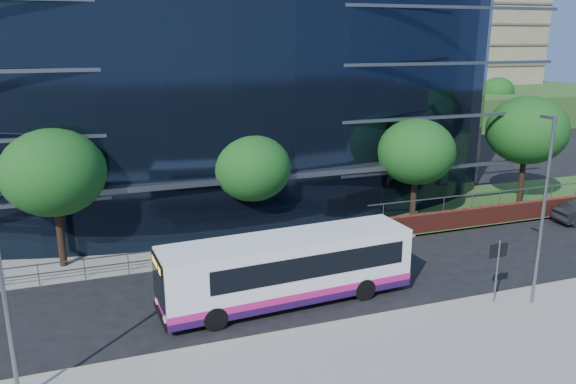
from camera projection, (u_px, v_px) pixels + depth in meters
name	position (u px, v px, depth m)	size (l,w,h in m)	color
ground	(382.00, 305.00, 24.09)	(200.00, 200.00, 0.00)	black
pavement_near	(452.00, 365.00, 19.53)	(80.00, 8.00, 0.15)	gray
kerb	(394.00, 314.00, 23.16)	(80.00, 0.25, 0.16)	gray
yellow_line_outer	(391.00, 313.00, 23.37)	(80.00, 0.08, 0.01)	gold
yellow_line_inner	(390.00, 312.00, 23.50)	(80.00, 0.08, 0.01)	gold
far_forecourt	(196.00, 237.00, 32.14)	(50.00, 8.00, 0.10)	gray
glass_office	(193.00, 83.00, 39.61)	(44.00, 23.10, 16.00)	black
guard_railings	(170.00, 253.00, 27.65)	(24.00, 0.05, 1.10)	slate
apartment_block	(389.00, 37.00, 83.42)	(60.00, 42.00, 30.00)	#2D511E
street_sign	(498.00, 258.00, 23.53)	(0.85, 0.09, 2.80)	slate
tree_far_a	(53.00, 173.00, 26.78)	(4.95, 4.95, 6.98)	black
tree_far_b	(252.00, 168.00, 30.63)	(4.29, 4.29, 6.05)	black
tree_far_c	(416.00, 152.00, 33.32)	(4.62, 4.62, 6.51)	black
tree_far_d	(527.00, 130.00, 36.96)	(5.28, 5.28, 7.44)	black
tree_dist_e	(399.00, 94.00, 66.96)	(4.62, 4.62, 6.51)	black
tree_dist_f	(497.00, 91.00, 74.02)	(4.29, 4.29, 6.05)	black
streetlight_west	(1.00, 273.00, 16.42)	(0.15, 0.77, 8.00)	slate
streetlight_east	(543.00, 207.00, 22.87)	(0.15, 0.77, 8.00)	slate
city_bus	(290.00, 268.00, 24.00)	(11.09, 3.21, 2.97)	white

